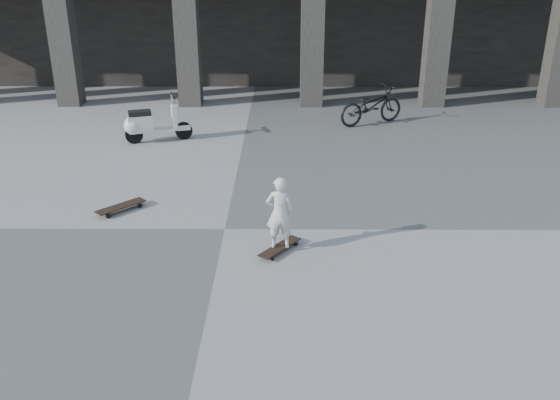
{
  "coord_description": "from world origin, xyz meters",
  "views": [
    {
      "loc": [
        0.98,
        -8.88,
        4.32
      ],
      "look_at": [
        0.92,
        -0.28,
        0.65
      ],
      "focal_mm": 38.0,
      "sensor_mm": 36.0,
      "label": 1
    }
  ],
  "objects_px": {
    "longboard": "(280,247)",
    "bicycle": "(371,106)",
    "scooter": "(146,124)",
    "child": "(280,213)",
    "skateboard_spare": "(121,207)"
  },
  "relations": [
    {
      "from": "longboard",
      "to": "scooter",
      "type": "height_order",
      "value": "scooter"
    },
    {
      "from": "longboard",
      "to": "scooter",
      "type": "bearing_deg",
      "value": 67.17
    },
    {
      "from": "skateboard_spare",
      "to": "scooter",
      "type": "bearing_deg",
      "value": 49.81
    },
    {
      "from": "scooter",
      "to": "bicycle",
      "type": "bearing_deg",
      "value": -1.38
    },
    {
      "from": "longboard",
      "to": "bicycle",
      "type": "distance_m",
      "value": 7.6
    },
    {
      "from": "longboard",
      "to": "bicycle",
      "type": "xyz_separation_m",
      "value": [
        2.36,
        7.21,
        0.43
      ]
    },
    {
      "from": "skateboard_spare",
      "to": "scooter",
      "type": "distance_m",
      "value": 4.11
    },
    {
      "from": "skateboard_spare",
      "to": "child",
      "type": "relative_size",
      "value": 0.72
    },
    {
      "from": "skateboard_spare",
      "to": "child",
      "type": "xyz_separation_m",
      "value": [
        2.83,
        -1.5,
        0.57
      ]
    },
    {
      "from": "skateboard_spare",
      "to": "scooter",
      "type": "xyz_separation_m",
      "value": [
        -0.39,
        4.08,
        0.36
      ]
    },
    {
      "from": "child",
      "to": "scooter",
      "type": "relative_size",
      "value": 0.73
    },
    {
      "from": "bicycle",
      "to": "longboard",
      "type": "bearing_deg",
      "value": 134.7
    },
    {
      "from": "child",
      "to": "bicycle",
      "type": "xyz_separation_m",
      "value": [
        2.36,
        7.21,
        -0.16
      ]
    },
    {
      "from": "longboard",
      "to": "child",
      "type": "relative_size",
      "value": 0.71
    },
    {
      "from": "child",
      "to": "bicycle",
      "type": "distance_m",
      "value": 7.59
    }
  ]
}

